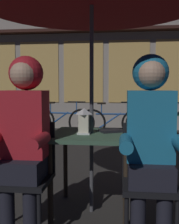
{
  "coord_description": "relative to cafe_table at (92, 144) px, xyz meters",
  "views": [
    {
      "loc": [
        0.27,
        -2.41,
        1.15
      ],
      "look_at": [
        0.0,
        -0.16,
        0.95
      ],
      "focal_mm": 43.27,
      "sensor_mm": 36.0,
      "label": 1
    }
  ],
  "objects": [
    {
      "name": "bicycle_second",
      "position": [
        -1.18,
        3.98,
        -0.29
      ],
      "size": [
        1.67,
        0.33,
        0.84
      ],
      "color": "black",
      "rests_on": "ground_plane"
    },
    {
      "name": "bicycle_third",
      "position": [
        0.09,
        3.87,
        -0.29
      ],
      "size": [
        1.68,
        0.18,
        0.84
      ],
      "color": "black",
      "rests_on": "ground_plane"
    },
    {
      "name": "bicycle_nearest",
      "position": [
        -2.24,
        3.74,
        -0.29
      ],
      "size": [
        1.65,
        0.44,
        0.84
      ],
      "color": "black",
      "rests_on": "ground_plane"
    },
    {
      "name": "chair_left",
      "position": [
        -0.48,
        -0.37,
        -0.15
      ],
      "size": [
        0.4,
        0.4,
        0.87
      ],
      "color": "black",
      "rests_on": "ground_plane"
    },
    {
      "name": "lantern",
      "position": [
        -0.06,
        -0.06,
        0.22
      ],
      "size": [
        0.11,
        0.11,
        0.23
      ],
      "color": "white",
      "rests_on": "cafe_table"
    },
    {
      "name": "person_right_hooded",
      "position": [
        0.48,
        -0.43,
        0.21
      ],
      "size": [
        0.45,
        0.56,
        1.4
      ],
      "color": "black",
      "rests_on": "ground_plane"
    },
    {
      "name": "shopfront_building",
      "position": [
        0.47,
        5.39,
        2.45
      ],
      "size": [
        10.0,
        0.93,
        6.2
      ],
      "color": "#9E9389",
      "rests_on": "ground_plane"
    },
    {
      "name": "ground_plane",
      "position": [
        0.0,
        0.0,
        -0.64
      ],
      "size": [
        60.0,
        60.0,
        0.0
      ],
      "primitive_type": "plane",
      "color": "#2D2B28"
    },
    {
      "name": "person_left_hooded",
      "position": [
        -0.48,
        -0.43,
        0.21
      ],
      "size": [
        0.45,
        0.56,
        1.4
      ],
      "color": "black",
      "rests_on": "ground_plane"
    },
    {
      "name": "book",
      "position": [
        0.17,
        0.08,
        0.11
      ],
      "size": [
        0.24,
        0.21,
        0.02
      ],
      "primitive_type": "cube",
      "rotation": [
        0.0,
        0.0,
        0.46
      ],
      "color": "black",
      "rests_on": "cafe_table"
    },
    {
      "name": "bicycle_fourth",
      "position": [
        1.2,
        3.81,
        -0.29
      ],
      "size": [
        1.67,
        0.25,
        0.84
      ],
      "color": "black",
      "rests_on": "ground_plane"
    },
    {
      "name": "potted_plant",
      "position": [
        -2.66,
        4.41,
        -0.09
      ],
      "size": [
        0.6,
        0.6,
        0.92
      ],
      "color": "brown",
      "rests_on": "ground_plane"
    },
    {
      "name": "cafe_table",
      "position": [
        0.0,
        0.0,
        0.0
      ],
      "size": [
        0.72,
        0.72,
        0.74
      ],
      "color": "#42664C",
      "rests_on": "ground_plane"
    },
    {
      "name": "chair_right",
      "position": [
        0.48,
        -0.37,
        -0.15
      ],
      "size": [
        0.4,
        0.4,
        0.87
      ],
      "color": "black",
      "rests_on": "ground_plane"
    }
  ]
}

